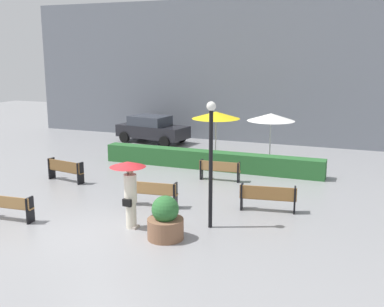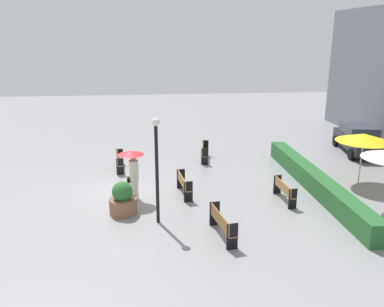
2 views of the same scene
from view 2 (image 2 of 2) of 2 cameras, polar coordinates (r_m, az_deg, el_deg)
name	(u,v)px [view 2 (image 2 of 2)]	position (r m, az deg, el deg)	size (l,w,h in m)	color
ground_plane	(120,193)	(17.31, -10.26, -5.67)	(60.00, 60.00, 0.00)	gray
bench_far_left	(204,151)	(21.41, 1.77, 0.41)	(1.79, 0.63, 0.89)	brown
bench_far_right	(222,222)	(13.40, 4.29, -9.84)	(1.89, 0.63, 0.88)	olive
bench_near_left	(119,160)	(20.24, -10.44, -0.90)	(1.83, 0.48, 0.83)	#9E7242
bench_back_row	(284,189)	(16.54, 13.08, -5.05)	(1.72, 0.42, 0.83)	#9E7242
bench_mid_center	(184,183)	(16.71, -1.23, -4.29)	(1.70, 0.53, 0.88)	#9E7242
pedestrian_with_umbrella	(132,167)	(16.15, -8.55, -1.95)	(1.06, 1.06, 2.08)	silver
planter_pot	(123,200)	(15.23, -9.92, -6.60)	(1.04, 1.04, 1.27)	brown
lamp_post	(157,160)	(13.72, -5.11, -0.94)	(0.28, 0.28, 3.83)	black
patio_umbrella_yellow	(364,138)	(19.06, 23.46, 2.11)	(2.40, 2.40, 2.34)	silver
hedge_strip	(314,181)	(18.10, 17.17, -3.76)	(10.28, 0.70, 0.82)	#28602D
parked_car	(359,139)	(24.68, 22.91, 1.98)	(4.42, 2.50, 1.57)	black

